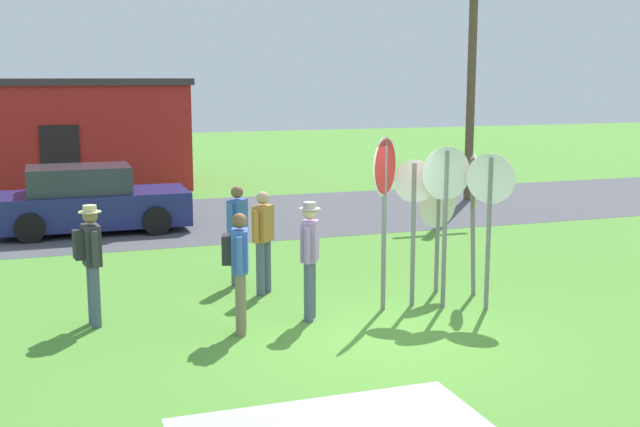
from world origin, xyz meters
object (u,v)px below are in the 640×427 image
object	(u,v)px
person_holding_notes	(239,264)
parked_car_on_street	(89,202)
stop_sign_rear_right	(414,209)
person_in_dark_shirt	(263,237)
person_with_sunhat	(90,256)
stop_sign_low_front	(438,215)
utility_pole	(472,53)
stop_sign_tallest	(385,191)
stop_sign_center_cluster	(474,198)
stop_sign_leaning_right	(490,204)
person_near_signs	(238,229)
stop_sign_nearest	(446,198)
person_in_teal	(310,254)

from	to	relation	value
person_holding_notes	parked_car_on_street	bearing A→B (deg)	100.76
stop_sign_rear_right	person_in_dark_shirt	bearing A→B (deg)	145.18
person_with_sunhat	stop_sign_low_front	bearing A→B (deg)	0.32
parked_car_on_street	person_with_sunhat	world-z (taller)	person_with_sunhat
stop_sign_low_front	person_in_dark_shirt	size ratio (longest dim) A/B	1.13
parked_car_on_street	person_in_dark_shirt	xyz separation A→B (m)	(2.41, -6.38, 0.26)
parked_car_on_street	person_with_sunhat	xyz separation A→B (m)	(-0.33, -7.23, 0.32)
utility_pole	stop_sign_rear_right	size ratio (longest dim) A/B	3.49
stop_sign_rear_right	stop_sign_tallest	distance (m)	0.60
utility_pole	person_holding_notes	size ratio (longest dim) A/B	4.69
stop_sign_center_cluster	person_holding_notes	size ratio (longest dim) A/B	1.36
parked_car_on_street	stop_sign_leaning_right	world-z (taller)	stop_sign_leaning_right
stop_sign_leaning_right	person_holding_notes	distance (m)	3.89
stop_sign_tallest	person_near_signs	xyz separation A→B (m)	(-1.74, 2.21, -0.88)
stop_sign_nearest	person_with_sunhat	size ratio (longest dim) A/B	1.42
person_with_sunhat	person_holding_notes	world-z (taller)	person_with_sunhat
person_in_dark_shirt	stop_sign_center_cluster	bearing A→B (deg)	-20.29
utility_pole	person_in_teal	world-z (taller)	utility_pole
stop_sign_tallest	stop_sign_nearest	bearing A→B (deg)	-10.25
parked_car_on_street	stop_sign_rear_right	xyz separation A→B (m)	(4.41, -7.77, 0.83)
stop_sign_rear_right	stop_sign_center_cluster	bearing A→B (deg)	10.92
stop_sign_nearest	stop_sign_center_cluster	size ratio (longest dim) A/B	1.07
parked_car_on_street	person_holding_notes	distance (m)	8.40
parked_car_on_street	person_with_sunhat	size ratio (longest dim) A/B	2.48
stop_sign_low_front	person_with_sunhat	xyz separation A→B (m)	(-5.45, -0.03, -0.28)
stop_sign_leaning_right	person_in_teal	size ratio (longest dim) A/B	1.37
utility_pole	stop_sign_tallest	xyz separation A→B (m)	(-6.63, -9.26, -2.31)
stop_sign_nearest	stop_sign_rear_right	world-z (taller)	stop_sign_nearest
stop_sign_tallest	person_near_signs	bearing A→B (deg)	128.26
parked_car_on_street	stop_sign_nearest	size ratio (longest dim) A/B	1.74
parked_car_on_street	stop_sign_tallest	distance (m)	8.83
stop_sign_low_front	person_in_teal	bearing A→B (deg)	-162.74
stop_sign_leaning_right	person_in_teal	bearing A→B (deg)	172.21
stop_sign_tallest	person_with_sunhat	bearing A→B (deg)	171.80
person_near_signs	stop_sign_leaning_right	bearing A→B (deg)	-39.75
stop_sign_low_front	person_holding_notes	bearing A→B (deg)	-163.55
stop_sign_leaning_right	stop_sign_center_cluster	xyz separation A→B (m)	(0.18, 0.77, -0.04)
stop_sign_low_front	person_in_dark_shirt	xyz separation A→B (m)	(-2.71, 0.82, -0.34)
parked_car_on_street	person_near_signs	xyz separation A→B (m)	(2.16, -5.63, 0.26)
parked_car_on_street	person_near_signs	bearing A→B (deg)	-69.01
stop_sign_low_front	parked_car_on_street	bearing A→B (deg)	125.42
utility_pole	parked_car_on_street	xyz separation A→B (m)	(-10.53, -1.42, -3.45)
parked_car_on_street	person_in_dark_shirt	distance (m)	6.83
stop_sign_rear_right	person_near_signs	size ratio (longest dim) A/B	1.34
person_in_dark_shirt	person_near_signs	bearing A→B (deg)	108.38
stop_sign_leaning_right	person_near_signs	xyz separation A→B (m)	(-3.24, 2.69, -0.68)
utility_pole	stop_sign_rear_right	xyz separation A→B (m)	(-6.11, -9.19, -2.62)
stop_sign_nearest	stop_sign_tallest	size ratio (longest dim) A/B	0.94
stop_sign_rear_right	person_with_sunhat	distance (m)	4.80
stop_sign_rear_right	person_near_signs	world-z (taller)	stop_sign_rear_right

